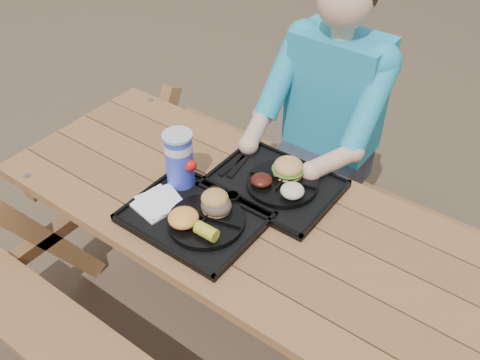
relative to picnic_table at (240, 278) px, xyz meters
The scene contains 18 objects.
ground 0.38m from the picnic_table, ahead, with size 60.00×60.00×0.00m, color #999999.
picnic_table is the anchor object (origin of this frame).
tray_near 0.42m from the picnic_table, 122.84° to the right, with size 0.45×0.35×0.02m, color black.
tray_far 0.42m from the picnic_table, 78.00° to the left, with size 0.45×0.35×0.02m, color black.
plate_near 0.43m from the picnic_table, 103.54° to the right, with size 0.26×0.26×0.02m, color black.
plate_far 0.44m from the picnic_table, 69.41° to the left, with size 0.26×0.26×0.02m, color black.
napkin_stack 0.50m from the picnic_table, 143.24° to the right, with size 0.14×0.14×0.02m, color white.
soda_cup 0.55m from the picnic_table, behind, with size 0.10×0.10×0.20m, color #1C2ED3.
condiment_bbq 0.42m from the picnic_table, 165.03° to the right, with size 0.06×0.06×0.03m, color black.
condiment_mustard 0.41m from the picnic_table, behind, with size 0.05×0.05×0.03m, color gold.
sandwich 0.48m from the picnic_table, 111.82° to the right, with size 0.10×0.10×0.10m, color #BD8C42, non-canonical shape.
mac_cheese 0.49m from the picnic_table, 111.53° to the right, with size 0.10×0.10×0.05m, color #FFAB43.
corn_cob 0.48m from the picnic_table, 85.04° to the right, with size 0.08×0.08×0.04m, color yellow, non-canonical shape.
cutlery_far 0.45m from the picnic_table, 128.69° to the left, with size 0.03×0.15×0.01m, color black.
burger 0.52m from the picnic_table, 75.31° to the left, with size 0.11×0.11×0.10m, color #E59E50, non-canonical shape.
baked_beans 0.45m from the picnic_table, 84.49° to the left, with size 0.08×0.08×0.04m, color #42140D.
potato_salad 0.47m from the picnic_table, 43.24° to the left, with size 0.08×0.08×0.05m, color silver.
diner 0.74m from the picnic_table, 91.62° to the left, with size 0.48×0.84×1.28m, color teal, non-canonical shape.
Camera 1 is at (0.81, -1.10, 2.03)m, focal length 40.00 mm.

